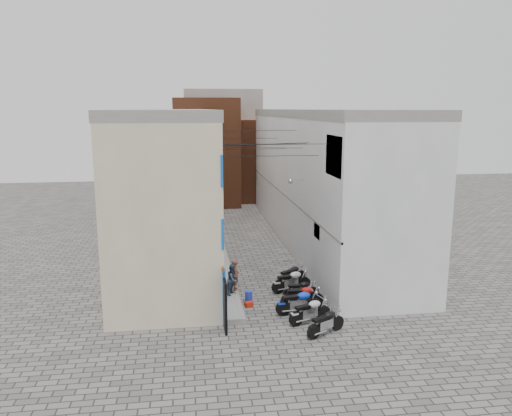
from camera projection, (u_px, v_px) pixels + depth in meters
name	position (u px, v px, depth m)	size (l,w,h in m)	color
ground	(283.00, 322.00, 21.54)	(90.00, 90.00, 0.00)	#4F4D4B
plinth	(216.00, 242.00, 33.86)	(0.90, 26.00, 0.25)	gray
building_left	(171.00, 180.00, 32.55)	(5.10, 27.00, 9.00)	#C0AD91
building_right	(319.00, 177.00, 33.96)	(5.94, 26.00, 9.00)	silver
building_far_brick_left	(206.00, 152.00, 47.47)	(6.00, 6.00, 10.00)	brown
building_far_brick_right	(255.00, 160.00, 50.29)	(5.00, 6.00, 8.00)	brown
building_far_concrete	(223.00, 142.00, 53.47)	(8.00, 5.00, 11.00)	gray
far_shopfront	(230.00, 196.00, 45.77)	(2.00, 0.30, 2.40)	black
overhead_wires	(258.00, 144.00, 27.56)	(5.80, 13.02, 1.32)	black
motorcycle_a	(326.00, 321.00, 20.25)	(0.63, 1.99, 1.15)	black
motorcycle_b	(310.00, 310.00, 21.35)	(0.65, 2.05, 1.18)	#B8B8BD
motorcycle_c	(299.00, 301.00, 22.26)	(0.68, 2.15, 1.25)	#0D37CD
motorcycle_d	(303.00, 295.00, 23.07)	(0.64, 2.04, 1.18)	#A7100B
motorcycle_e	(301.00, 289.00, 24.03)	(0.57, 1.81, 1.05)	black
motorcycle_f	(291.00, 280.00, 25.01)	(0.68, 2.14, 1.24)	#B2B3B7
motorcycle_g	(291.00, 274.00, 25.97)	(0.63, 2.01, 1.16)	black
person_a	(235.00, 275.00, 24.50)	(0.56, 0.37, 1.54)	brown
person_b	(233.00, 279.00, 23.98)	(0.72, 0.56, 1.48)	#353E4F
water_jug_near	(249.00, 297.00, 23.65)	(0.36, 0.36, 0.57)	#2035A4
water_jug_far	(249.00, 297.00, 23.76)	(0.33, 0.33, 0.51)	#2234AA
red_crate	(249.00, 304.00, 23.18)	(0.36, 0.27, 0.22)	#B9220D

